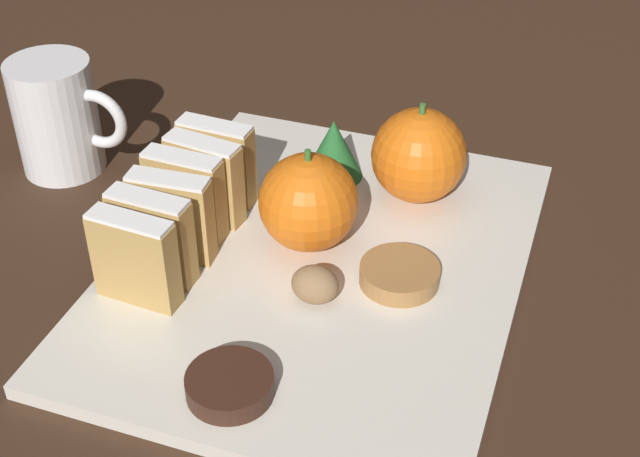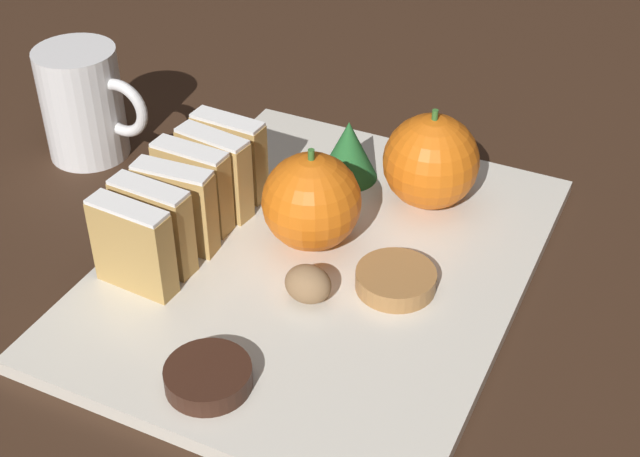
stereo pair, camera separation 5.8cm
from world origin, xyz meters
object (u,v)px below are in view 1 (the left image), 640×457
object	(u,v)px
coffee_mug	(58,117)
chocolate_cookie	(230,385)
orange_far	(419,155)
walnut	(315,285)
orange_near	(308,202)

from	to	relation	value
coffee_mug	chocolate_cookie	bearing A→B (deg)	-39.88
orange_far	walnut	bearing A→B (deg)	-102.97
walnut	coffee_mug	xyz separation A→B (m)	(-0.28, 0.11, 0.03)
walnut	orange_near	bearing A→B (deg)	113.73
chocolate_cookie	coffee_mug	size ratio (longest dim) A/B	0.54
orange_near	coffee_mug	size ratio (longest dim) A/B	0.79
orange_near	coffee_mug	bearing A→B (deg)	168.98
walnut	coffee_mug	size ratio (longest dim) A/B	0.33
walnut	chocolate_cookie	size ratio (longest dim) A/B	0.61
orange_near	chocolate_cookie	world-z (taller)	orange_near
coffee_mug	orange_near	bearing A→B (deg)	-11.02
chocolate_cookie	coffee_mug	distance (m)	0.34
orange_far	coffee_mug	bearing A→B (deg)	-172.22
orange_near	coffee_mug	world-z (taller)	coffee_mug
chocolate_cookie	coffee_mug	xyz separation A→B (m)	(-0.26, 0.22, 0.03)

